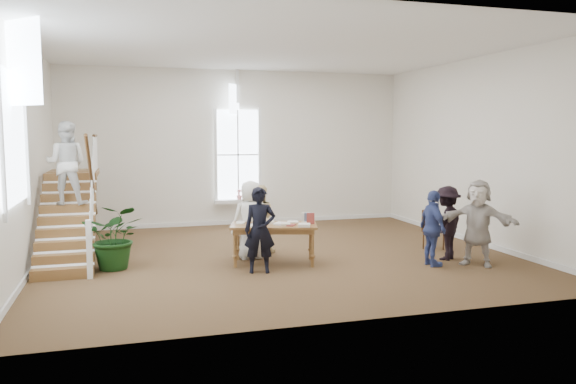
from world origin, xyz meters
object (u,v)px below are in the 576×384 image
object	(u,v)px
woman_cluster_b	(447,223)
library_table	(274,228)
police_officer	(260,230)
person_yellow	(259,219)
floor_plant	(116,237)
woman_cluster_a	(433,228)
elderly_woman	(251,220)
woman_cluster_c	(478,223)
side_chair	(431,227)

from	to	relation	value
woman_cluster_b	library_table	bearing A→B (deg)	-43.90
police_officer	person_yellow	bearing A→B (deg)	88.26
library_table	police_officer	world-z (taller)	police_officer
library_table	floor_plant	world-z (taller)	floor_plant
woman_cluster_a	library_table	bearing A→B (deg)	71.86
elderly_woman	floor_plant	world-z (taller)	elderly_woman
elderly_woman	woman_cluster_b	bearing A→B (deg)	159.97
elderly_woman	library_table	bearing A→B (deg)	117.97
police_officer	woman_cluster_c	distance (m)	4.42
elderly_woman	side_chair	bearing A→B (deg)	174.82
woman_cluster_c	side_chair	world-z (taller)	woman_cluster_c
person_yellow	woman_cluster_c	distance (m)	4.65
police_officer	floor_plant	distance (m)	2.88
floor_plant	woman_cluster_c	bearing A→B (deg)	-13.72
elderly_woman	woman_cluster_a	bearing A→B (deg)	150.68
library_table	woman_cluster_c	size ratio (longest dim) A/B	1.09
elderly_woman	side_chair	size ratio (longest dim) A/B	1.83
elderly_woman	woman_cluster_a	world-z (taller)	elderly_woman
woman_cluster_b	person_yellow	bearing A→B (deg)	-59.26
elderly_woman	person_yellow	size ratio (longest dim) A/B	1.10
woman_cluster_c	police_officer	bearing A→B (deg)	-143.19
elderly_woman	floor_plant	size ratio (longest dim) A/B	1.30
police_officer	woman_cluster_a	world-z (taller)	police_officer
person_yellow	side_chair	world-z (taller)	person_yellow
elderly_woman	woman_cluster_b	world-z (taller)	elderly_woman
police_officer	woman_cluster_c	xyz separation A→B (m)	(4.37, -0.66, 0.05)
library_table	floor_plant	xyz separation A→B (m)	(-3.12, 0.42, -0.09)
police_officer	woman_cluster_c	world-z (taller)	woman_cluster_c
woman_cluster_c	library_table	bearing A→B (deg)	-153.03
elderly_woman	person_yellow	world-z (taller)	elderly_woman
police_officer	woman_cluster_a	distance (m)	3.50
elderly_woman	person_yellow	distance (m)	0.59
library_table	woman_cluster_b	bearing A→B (deg)	5.41
elderly_woman	woman_cluster_a	xyz separation A→B (m)	(3.37, -1.71, -0.07)
woman_cluster_a	woman_cluster_b	xyz separation A→B (m)	(0.60, 0.45, 0.01)
police_officer	woman_cluster_a	xyz separation A→B (m)	(3.47, -0.46, -0.06)
person_yellow	woman_cluster_a	size ratio (longest dim) A/B	0.99
person_yellow	woman_cluster_b	bearing A→B (deg)	157.20
side_chair	woman_cluster_a	bearing A→B (deg)	-137.32
person_yellow	woman_cluster_c	bearing A→B (deg)	151.56
elderly_woman	person_yellow	xyz separation A→B (m)	(0.30, 0.50, -0.07)
woman_cluster_a	elderly_woman	bearing A→B (deg)	65.08
police_officer	person_yellow	world-z (taller)	police_officer
floor_plant	person_yellow	bearing A→B (deg)	12.62
library_table	woman_cluster_a	bearing A→B (deg)	-4.43
woman_cluster_b	side_chair	world-z (taller)	woman_cluster_b
police_officer	woman_cluster_b	size ratio (longest dim) A/B	1.05
police_officer	floor_plant	world-z (taller)	police_officer
floor_plant	side_chair	size ratio (longest dim) A/B	1.41
woman_cluster_c	side_chair	size ratio (longest dim) A/B	1.91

